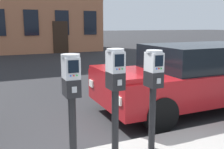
{
  "coord_description": "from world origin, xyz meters",
  "views": [
    {
      "loc": [
        -1.57,
        -2.97,
        1.83
      ],
      "look_at": [
        -0.28,
        -0.06,
        1.22
      ],
      "focal_mm": 41.0,
      "sensor_mm": 36.0,
      "label": 1
    }
  ],
  "objects": [
    {
      "name": "parked_car_silver_sedan",
      "position": [
        2.42,
        1.35,
        0.75
      ],
      "size": [
        4.43,
        1.87,
        1.42
      ],
      "rotation": [
        0.0,
        0.0,
        3.14
      ],
      "color": "maroon",
      "rests_on": "ground_plane"
    },
    {
      "name": "parking_meter_twin_adjacent",
      "position": [
        -0.28,
        -0.16,
        1.12
      ],
      "size": [
        0.22,
        0.25,
        1.42
      ],
      "rotation": [
        0.0,
        0.0,
        -1.57
      ],
      "color": "black",
      "rests_on": "sidewalk_slab"
    },
    {
      "name": "parking_meter_near_kerb",
      "position": [
        -0.84,
        -0.16,
        1.09
      ],
      "size": [
        0.22,
        0.25,
        1.37
      ],
      "rotation": [
        0.0,
        0.0,
        -1.57
      ],
      "color": "black",
      "rests_on": "sidewalk_slab"
    },
    {
      "name": "parking_meter_end_of_row",
      "position": [
        0.28,
        -0.16,
        1.09
      ],
      "size": [
        0.22,
        0.25,
        1.38
      ],
      "rotation": [
        0.0,
        0.0,
        -1.57
      ],
      "color": "black",
      "rests_on": "sidewalk_slab"
    }
  ]
}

